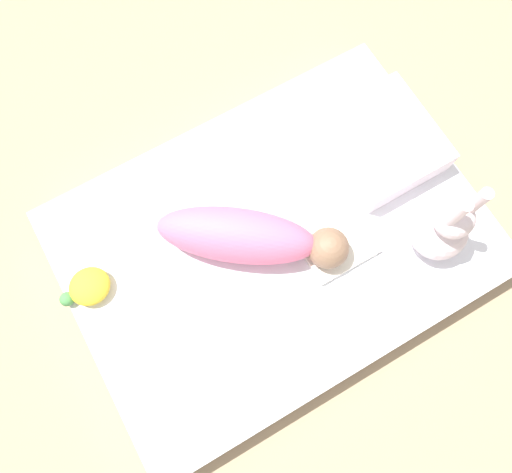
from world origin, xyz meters
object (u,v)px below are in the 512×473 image
swaddled_baby (247,237)px  turtle_plush (88,287)px  pillow (382,142)px  bunny_plush (443,228)px

swaddled_baby → turtle_plush: (0.46, -0.11, -0.05)m
turtle_plush → swaddled_baby: bearing=166.6°
pillow → turtle_plush: (0.97, -0.04, -0.02)m
swaddled_baby → turtle_plush: size_ratio=3.26×
pillow → bunny_plush: 0.33m
turtle_plush → pillow: bearing=177.6°
bunny_plush → turtle_plush: bearing=-21.2°
bunny_plush → turtle_plush: size_ratio=2.25×
turtle_plush → bunny_plush: bearing=158.8°
pillow → turtle_plush: bearing=-2.4°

